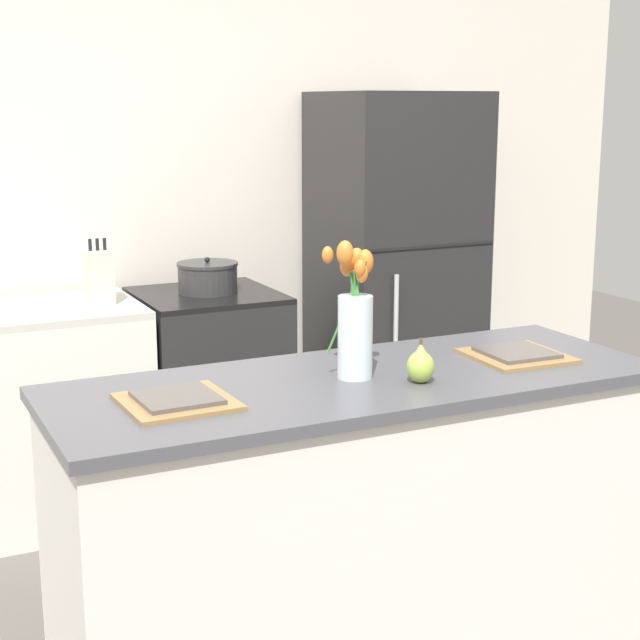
# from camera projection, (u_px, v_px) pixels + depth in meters

# --- Properties ---
(back_wall) EXTENTS (5.20, 0.08, 2.70)m
(back_wall) POSITION_uv_depth(u_px,v_px,m) (155.00, 188.00, 4.51)
(back_wall) COLOR silver
(back_wall) RESTS_ON ground_plane
(kitchen_island) EXTENTS (1.80, 0.66, 0.96)m
(kitchen_island) POSITION_uv_depth(u_px,v_px,m) (356.00, 530.00, 2.94)
(kitchen_island) COLOR silver
(kitchen_island) RESTS_ON ground_plane
(stove_range) EXTENTS (0.60, 0.61, 0.92)m
(stove_range) POSITION_uv_depth(u_px,v_px,m) (209.00, 393.00, 4.40)
(stove_range) COLOR black
(stove_range) RESTS_ON ground_plane
(refrigerator) EXTENTS (0.68, 0.67, 1.79)m
(refrigerator) POSITION_uv_depth(u_px,v_px,m) (394.00, 282.00, 4.71)
(refrigerator) COLOR black
(refrigerator) RESTS_ON ground_plane
(flower_vase) EXTENTS (0.14, 0.12, 0.40)m
(flower_vase) POSITION_uv_depth(u_px,v_px,m) (354.00, 320.00, 2.80)
(flower_vase) COLOR silver
(flower_vase) RESTS_ON kitchen_island
(pear_figurine) EXTENTS (0.08, 0.08, 0.13)m
(pear_figurine) POSITION_uv_depth(u_px,v_px,m) (421.00, 365.00, 2.77)
(pear_figurine) COLOR #9EBC47
(pear_figurine) RESTS_ON kitchen_island
(plate_setting_left) EXTENTS (0.29, 0.29, 0.02)m
(plate_setting_left) POSITION_uv_depth(u_px,v_px,m) (177.00, 400.00, 2.59)
(plate_setting_left) COLOR olive
(plate_setting_left) RESTS_ON kitchen_island
(plate_setting_right) EXTENTS (0.29, 0.29, 0.02)m
(plate_setting_right) POSITION_uv_depth(u_px,v_px,m) (517.00, 355.00, 3.05)
(plate_setting_right) COLOR olive
(plate_setting_right) RESTS_ON kitchen_island
(cooking_pot) EXTENTS (0.27, 0.27, 0.16)m
(cooking_pot) POSITION_uv_depth(u_px,v_px,m) (208.00, 277.00, 4.29)
(cooking_pot) COLOR #2D2D2D
(cooking_pot) RESTS_ON stove_range
(knife_block) EXTENTS (0.10, 0.14, 0.27)m
(knife_block) POSITION_uv_depth(u_px,v_px,m) (99.00, 276.00, 4.06)
(knife_block) COLOR beige
(knife_block) RESTS_ON back_counter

